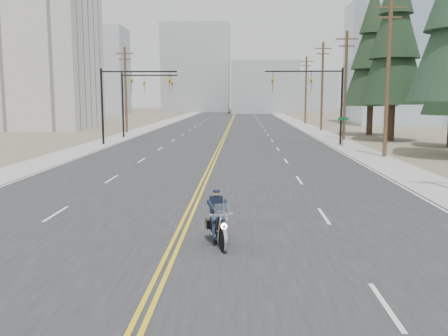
% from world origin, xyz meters
% --- Properties ---
extents(ground_plane, '(400.00, 400.00, 0.00)m').
position_xyz_m(ground_plane, '(0.00, 0.00, 0.00)').
color(ground_plane, '#776D56').
rests_on(ground_plane, ground).
extents(road, '(20.00, 200.00, 0.01)m').
position_xyz_m(road, '(0.00, 70.00, 0.01)').
color(road, '#303033').
rests_on(road, ground).
extents(sidewalk_left, '(3.00, 200.00, 0.01)m').
position_xyz_m(sidewalk_left, '(-11.50, 70.00, 0.01)').
color(sidewalk_left, '#A5A5A0').
rests_on(sidewalk_left, ground).
extents(sidewalk_right, '(3.00, 200.00, 0.01)m').
position_xyz_m(sidewalk_right, '(11.50, 70.00, 0.01)').
color(sidewalk_right, '#A5A5A0').
rests_on(sidewalk_right, ground).
extents(traffic_mast_left, '(7.10, 0.26, 7.00)m').
position_xyz_m(traffic_mast_left, '(-8.98, 32.00, 4.94)').
color(traffic_mast_left, black).
rests_on(traffic_mast_left, ground).
extents(traffic_mast_right, '(7.10, 0.26, 7.00)m').
position_xyz_m(traffic_mast_right, '(8.98, 32.00, 4.94)').
color(traffic_mast_right, black).
rests_on(traffic_mast_right, ground).
extents(traffic_mast_far, '(6.10, 0.26, 7.00)m').
position_xyz_m(traffic_mast_far, '(-9.31, 40.00, 4.87)').
color(traffic_mast_far, black).
rests_on(traffic_mast_far, ground).
extents(street_sign, '(0.90, 0.06, 2.62)m').
position_xyz_m(street_sign, '(10.80, 30.00, 1.80)').
color(street_sign, black).
rests_on(street_sign, ground).
extents(utility_pole_b, '(2.20, 0.30, 11.50)m').
position_xyz_m(utility_pole_b, '(12.50, 23.00, 5.98)').
color(utility_pole_b, brown).
rests_on(utility_pole_b, ground).
extents(utility_pole_c, '(2.20, 0.30, 11.00)m').
position_xyz_m(utility_pole_c, '(12.50, 38.00, 5.73)').
color(utility_pole_c, brown).
rests_on(utility_pole_c, ground).
extents(utility_pole_d, '(2.20, 0.30, 11.50)m').
position_xyz_m(utility_pole_d, '(12.50, 53.00, 5.98)').
color(utility_pole_d, brown).
rests_on(utility_pole_d, ground).
extents(utility_pole_e, '(2.20, 0.30, 11.00)m').
position_xyz_m(utility_pole_e, '(12.50, 70.00, 5.73)').
color(utility_pole_e, brown).
rests_on(utility_pole_e, ground).
extents(utility_pole_left, '(2.20, 0.30, 10.50)m').
position_xyz_m(utility_pole_left, '(-12.50, 48.00, 5.48)').
color(utility_pole_left, brown).
rests_on(utility_pole_left, ground).
extents(apartment_block, '(18.00, 14.00, 30.00)m').
position_xyz_m(apartment_block, '(-28.00, 55.00, 15.00)').
color(apartment_block, silver).
rests_on(apartment_block, ground).
extents(glass_building, '(24.00, 16.00, 20.00)m').
position_xyz_m(glass_building, '(32.00, 70.00, 10.00)').
color(glass_building, '#9EB5CC').
rests_on(glass_building, ground).
extents(haze_bldg_a, '(14.00, 12.00, 22.00)m').
position_xyz_m(haze_bldg_a, '(-35.00, 115.00, 11.00)').
color(haze_bldg_a, '#B7BCC6').
rests_on(haze_bldg_a, ground).
extents(haze_bldg_b, '(18.00, 14.00, 14.00)m').
position_xyz_m(haze_bldg_b, '(8.00, 125.00, 7.00)').
color(haze_bldg_b, '#ADB2B7').
rests_on(haze_bldg_b, ground).
extents(haze_bldg_c, '(16.00, 12.00, 18.00)m').
position_xyz_m(haze_bldg_c, '(40.00, 110.00, 9.00)').
color(haze_bldg_c, '#B7BCC6').
rests_on(haze_bldg_c, ground).
extents(haze_bldg_d, '(20.00, 15.00, 26.00)m').
position_xyz_m(haze_bldg_d, '(-12.00, 140.00, 13.00)').
color(haze_bldg_d, '#ADB2B7').
rests_on(haze_bldg_d, ground).
extents(haze_bldg_e, '(14.00, 14.00, 12.00)m').
position_xyz_m(haze_bldg_e, '(25.00, 150.00, 6.00)').
color(haze_bldg_e, '#B7BCC6').
rests_on(haze_bldg_e, ground).
extents(haze_bldg_f, '(12.00, 12.00, 16.00)m').
position_xyz_m(haze_bldg_f, '(-50.00, 130.00, 8.00)').
color(haze_bldg_f, '#ADB2B7').
rests_on(haze_bldg_f, ground).
extents(motorcyclist, '(1.37, 2.24, 1.63)m').
position_xyz_m(motorcyclist, '(1.27, 0.38, 0.81)').
color(motorcyclist, black).
rests_on(motorcyclist, ground).
extents(conifer_tall, '(6.60, 6.60, 18.34)m').
position_xyz_m(conifer_tall, '(17.03, 37.07, 10.53)').
color(conifer_tall, '#382619').
rests_on(conifer_tall, ground).
extents(conifer_far, '(6.33, 6.33, 16.97)m').
position_xyz_m(conifer_far, '(16.80, 44.70, 9.73)').
color(conifer_far, '#382619').
rests_on(conifer_far, ground).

